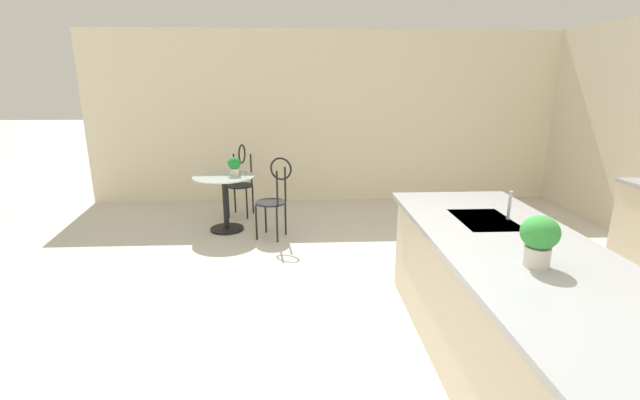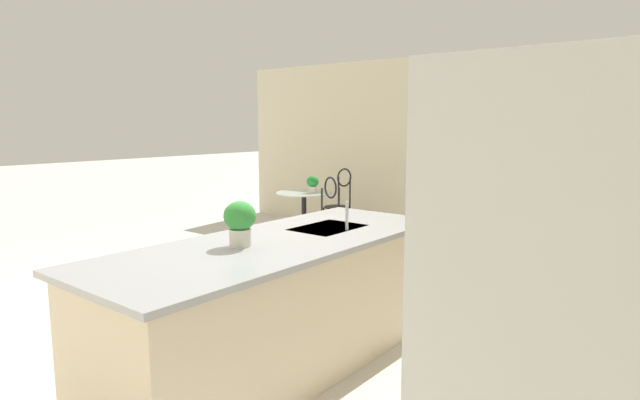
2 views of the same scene
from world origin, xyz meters
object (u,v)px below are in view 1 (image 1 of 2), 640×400
at_px(chair_near_window, 275,194).
at_px(chair_by_island, 241,177).
at_px(potted_plant_on_table, 234,165).
at_px(bistro_table, 225,198).
at_px(potted_plant_counter_near, 539,238).

xyz_separation_m(chair_near_window, chair_by_island, (-1.01, -0.54, 0.00)).
relative_size(chair_by_island, potted_plant_on_table, 4.36).
height_order(bistro_table, chair_by_island, chair_by_island).
xyz_separation_m(bistro_table, potted_plant_counter_near, (3.36, 2.32, 0.64)).
xyz_separation_m(chair_by_island, potted_plant_on_table, (0.66, 0.01, 0.30)).
height_order(chair_near_window, potted_plant_on_table, chair_near_window).
relative_size(potted_plant_on_table, potted_plant_counter_near, 0.81).
bearing_deg(potted_plant_counter_near, chair_by_island, -151.56).
distance_m(bistro_table, potted_plant_on_table, 0.45).
relative_size(chair_near_window, potted_plant_on_table, 4.36).
distance_m(bistro_table, potted_plant_counter_near, 4.13).
relative_size(chair_by_island, potted_plant_counter_near, 3.51).
bearing_deg(bistro_table, potted_plant_counter_near, 34.61).
bearing_deg(potted_plant_on_table, chair_by_island, -179.04).
bearing_deg(chair_by_island, potted_plant_counter_near, 28.44).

